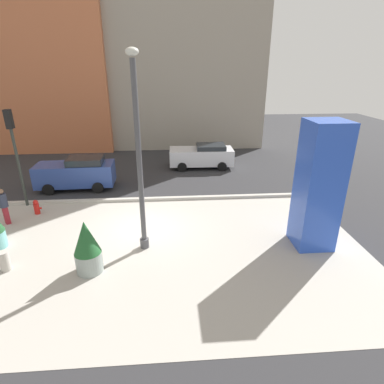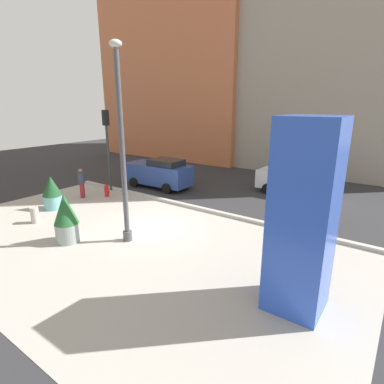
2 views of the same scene
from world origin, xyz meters
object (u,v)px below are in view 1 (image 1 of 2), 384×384
object	(u,v)px
car_intersection	(77,173)
pedestrian_on_sidewalk	(4,205)
traffic_light_corner	(14,143)
lamp_post	(139,162)
potted_plant_by_pillar	(87,247)
art_pillar_blue	(319,187)
car_far_lane	(202,156)
concrete_bollard	(5,261)
fire_hydrant	(37,207)

from	to	relation	value
car_intersection	pedestrian_on_sidewalk	world-z (taller)	car_intersection
traffic_light_corner	lamp_post	bearing A→B (deg)	-35.36
lamp_post	pedestrian_on_sidewalk	distance (m)	7.45
potted_plant_by_pillar	art_pillar_blue	bearing A→B (deg)	8.07
potted_plant_by_pillar	pedestrian_on_sidewalk	size ratio (longest dim) A/B	1.15
potted_plant_by_pillar	car_far_lane	size ratio (longest dim) A/B	0.44
lamp_post	concrete_bollard	world-z (taller)	lamp_post
car_intersection	fire_hydrant	bearing A→B (deg)	-108.31
art_pillar_blue	concrete_bollard	xyz separation A→B (m)	(-11.65, -0.94, -2.15)
art_pillar_blue	traffic_light_corner	distance (m)	14.08
potted_plant_by_pillar	pedestrian_on_sidewalk	bearing A→B (deg)	139.42
fire_hydrant	concrete_bollard	world-z (taller)	same
pedestrian_on_sidewalk	concrete_bollard	bearing A→B (deg)	-66.40
lamp_post	potted_plant_by_pillar	size ratio (longest dim) A/B	3.71
car_far_lane	lamp_post	bearing A→B (deg)	-108.11
concrete_bollard	car_far_lane	distance (m)	14.30
car_far_lane	car_intersection	world-z (taller)	car_intersection
potted_plant_by_pillar	car_intersection	bearing A→B (deg)	106.93
fire_hydrant	traffic_light_corner	bearing A→B (deg)	130.56
car_intersection	art_pillar_blue	bearing A→B (deg)	-32.49
concrete_bollard	car_far_lane	xyz separation A→B (m)	(8.30, 11.63, 0.49)
car_intersection	pedestrian_on_sidewalk	xyz separation A→B (m)	(-2.11, -4.35, 0.00)
lamp_post	art_pillar_blue	world-z (taller)	lamp_post
lamp_post	traffic_light_corner	world-z (taller)	lamp_post
lamp_post	art_pillar_blue	xyz separation A→B (m)	(6.78, -0.22, -1.09)
art_pillar_blue	fire_hydrant	world-z (taller)	art_pillar_blue
traffic_light_corner	fire_hydrant	bearing A→B (deg)	-49.44
lamp_post	potted_plant_by_pillar	world-z (taller)	lamp_post
car_intersection	pedestrian_on_sidewalk	distance (m)	4.84
art_pillar_blue	concrete_bollard	size ratio (longest dim) A/B	6.74
art_pillar_blue	concrete_bollard	distance (m)	11.89
potted_plant_by_pillar	lamp_post	bearing A→B (deg)	38.14
fire_hydrant	potted_plant_by_pillar	bearing A→B (deg)	-53.39
fire_hydrant	car_far_lane	size ratio (longest dim) A/B	0.17
potted_plant_by_pillar	pedestrian_on_sidewalk	world-z (taller)	potted_plant_by_pillar
lamp_post	car_far_lane	world-z (taller)	lamp_post
car_far_lane	pedestrian_on_sidewalk	distance (m)	12.70
car_far_lane	car_intersection	bearing A→B (deg)	-155.31
traffic_light_corner	car_far_lane	world-z (taller)	traffic_light_corner
car_intersection	concrete_bollard	bearing A→B (deg)	-93.51
car_far_lane	car_intersection	size ratio (longest dim) A/B	1.01
traffic_light_corner	car_far_lane	distance (m)	11.75
fire_hydrant	car_far_lane	distance (m)	11.35
art_pillar_blue	car_far_lane	xyz separation A→B (m)	(-3.36, 10.69, -1.66)
traffic_light_corner	car_intersection	size ratio (longest dim) A/B	1.10
concrete_bollard	pedestrian_on_sidewalk	xyz separation A→B (m)	(-1.61, 3.69, 0.59)
art_pillar_blue	car_intersection	size ratio (longest dim) A/B	1.13
traffic_light_corner	car_far_lane	xyz separation A→B (m)	(9.86, 5.91, -2.45)
fire_hydrant	pedestrian_on_sidewalk	world-z (taller)	pedestrian_on_sidewalk
fire_hydrant	car_intersection	distance (m)	3.63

